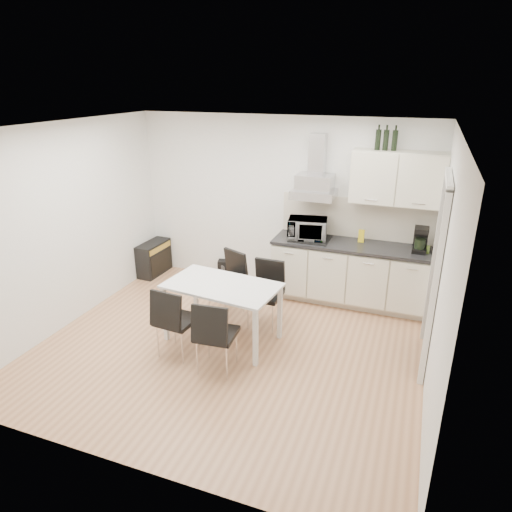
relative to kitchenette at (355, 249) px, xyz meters
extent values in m
plane|color=tan|center=(-1.18, -1.73, -0.83)|extent=(4.50, 4.50, 0.00)
cube|color=silver|center=(-1.18, 0.27, 0.47)|extent=(4.50, 0.10, 2.60)
cube|color=silver|center=(-1.18, -3.73, 0.47)|extent=(4.50, 0.10, 2.60)
cube|color=silver|center=(-3.43, -1.73, 0.47)|extent=(0.10, 4.00, 2.60)
cube|color=silver|center=(1.07, -1.73, 0.47)|extent=(0.10, 4.00, 2.60)
plane|color=white|center=(-1.18, -1.73, 1.77)|extent=(4.50, 4.50, 0.00)
cube|color=white|center=(1.03, -1.18, 0.22)|extent=(0.08, 1.04, 2.10)
cube|color=beige|center=(-0.03, 0.01, -0.78)|extent=(2.16, 0.52, 0.10)
cube|color=beige|center=(-0.03, -0.03, -0.35)|extent=(2.20, 0.60, 0.76)
cube|color=#232326|center=(-0.03, -0.04, 0.07)|extent=(2.22, 0.64, 0.04)
cube|color=beige|center=(-0.03, 0.25, 0.38)|extent=(2.20, 0.02, 0.58)
cube|color=beige|center=(0.47, 0.09, 1.02)|extent=(1.20, 0.35, 0.70)
cube|color=silver|center=(-0.63, 0.05, 0.82)|extent=(0.60, 0.46, 0.30)
cube|color=silver|center=(-0.63, 0.16, 1.27)|extent=(0.22, 0.20, 0.55)
imported|color=silver|center=(-0.68, -0.05, 0.27)|extent=(0.58, 0.39, 0.37)
cube|color=yellow|center=(0.07, 0.07, 0.18)|extent=(0.08, 0.04, 0.18)
cylinder|color=brown|center=(0.90, -0.08, 0.14)|extent=(0.04, 0.04, 0.11)
cylinder|color=#4C6626|center=(0.96, -0.08, 0.14)|extent=(0.04, 0.04, 0.11)
cylinder|color=black|center=(0.17, 0.09, 1.53)|extent=(0.07, 0.07, 0.32)
cylinder|color=black|center=(0.27, 0.09, 1.53)|extent=(0.07, 0.07, 0.32)
cylinder|color=black|center=(0.38, 0.09, 1.53)|extent=(0.07, 0.07, 0.32)
cube|color=white|center=(-1.34, -1.58, -0.10)|extent=(1.43, 0.92, 0.03)
cube|color=white|center=(-2.00, -1.85, -0.47)|extent=(0.06, 0.06, 0.72)
cube|color=white|center=(-0.75, -1.99, -0.47)|extent=(0.06, 0.06, 0.72)
cube|color=white|center=(-1.92, -1.18, -0.47)|extent=(0.06, 0.06, 0.72)
cube|color=white|center=(-0.68, -1.32, -0.47)|extent=(0.06, 0.06, 0.72)
cube|color=black|center=(-3.28, -0.08, -0.56)|extent=(0.30, 0.67, 0.55)
cube|color=gold|center=(-3.14, -0.08, -0.36)|extent=(0.03, 0.59, 0.09)
cube|color=black|center=(-2.12, 0.17, -0.68)|extent=(0.22, 0.20, 0.30)
camera|label=1|loc=(0.79, -6.13, 2.23)|focal=32.00mm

